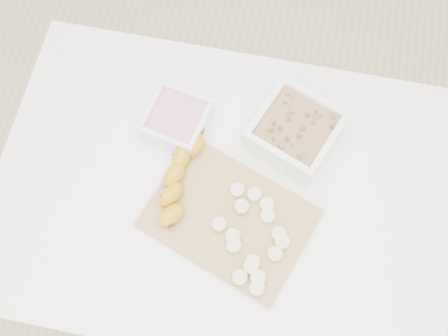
% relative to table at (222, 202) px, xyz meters
% --- Properties ---
extents(ground, '(3.50, 3.50, 0.00)m').
position_rel_table_xyz_m(ground, '(0.00, 0.00, -0.65)').
color(ground, '#C6AD89').
rests_on(ground, ground).
extents(table, '(1.00, 0.70, 0.75)m').
position_rel_table_xyz_m(table, '(0.00, 0.00, 0.00)').
color(table, white).
rests_on(table, ground).
extents(bowl_yogurt, '(0.15, 0.15, 0.06)m').
position_rel_table_xyz_m(bowl_yogurt, '(-0.13, 0.13, 0.13)').
color(bowl_yogurt, white).
rests_on(bowl_yogurt, table).
extents(bowl_granola, '(0.22, 0.22, 0.08)m').
position_rel_table_xyz_m(bowl_granola, '(0.13, 0.15, 0.14)').
color(bowl_granola, white).
rests_on(bowl_granola, table).
extents(cutting_board, '(0.39, 0.34, 0.01)m').
position_rel_table_xyz_m(cutting_board, '(0.03, -0.06, 0.10)').
color(cutting_board, '#AD864D').
rests_on(cutting_board, table).
extents(banana, '(0.12, 0.23, 0.04)m').
position_rel_table_xyz_m(banana, '(-0.09, -0.00, 0.13)').
color(banana, '#C1830E').
rests_on(banana, cutting_board).
extents(banana_slices, '(0.17, 0.22, 0.02)m').
position_rel_table_xyz_m(banana_slices, '(0.09, -0.10, 0.12)').
color(banana_slices, beige).
rests_on(banana_slices, cutting_board).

